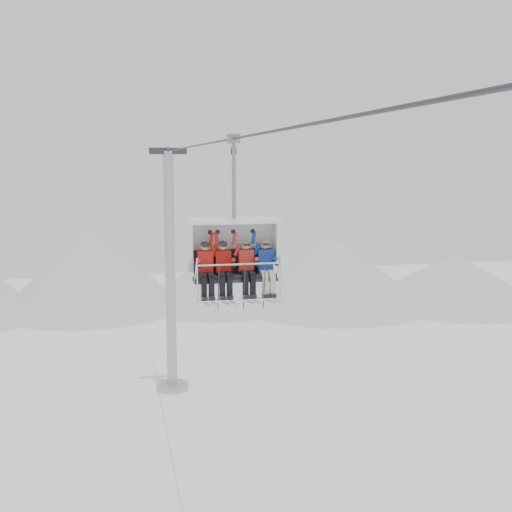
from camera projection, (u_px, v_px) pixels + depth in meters
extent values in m
cone|color=silver|center=(92.00, 268.00, 55.94)|extent=(16.00, 16.00, 7.00)
cone|color=silver|center=(218.00, 277.00, 57.46)|extent=(14.00, 14.00, 5.00)
cone|color=silver|center=(332.00, 271.00, 57.57)|extent=(18.00, 18.00, 6.00)
cone|color=silver|center=(454.00, 278.00, 58.09)|extent=(16.00, 16.00, 4.50)
cone|color=silver|center=(275.00, 271.00, 61.67)|extent=(12.00, 12.00, 4.50)
cylinder|color=#A2A4A9|center=(170.00, 273.00, 35.28)|extent=(0.56, 0.56, 13.30)
cylinder|color=#A2A4A9|center=(173.00, 386.00, 36.24)|extent=(1.80, 1.80, 0.30)
cube|color=#313136|center=(168.00, 151.00, 34.31)|extent=(2.00, 0.35, 0.35)
cylinder|color=#313136|center=(256.00, 134.00, 13.05)|extent=(0.06, 50.00, 0.06)
cube|color=black|center=(235.00, 276.00, 15.89)|extent=(1.99, 0.55, 0.10)
cube|color=black|center=(233.00, 260.00, 16.09)|extent=(1.99, 0.10, 0.58)
cube|color=#313136|center=(235.00, 279.00, 15.90)|extent=(2.08, 0.60, 0.08)
cube|color=white|center=(231.00, 245.00, 16.25)|extent=(2.21, 0.10, 1.32)
cube|color=white|center=(234.00, 221.00, 15.77)|extent=(2.21, 0.90, 0.10)
cylinder|color=silver|center=(239.00, 264.00, 15.31)|extent=(2.02, 0.04, 0.04)
cylinder|color=silver|center=(240.00, 301.00, 15.37)|extent=(2.02, 0.04, 0.04)
cylinder|color=gray|center=(234.00, 180.00, 15.64)|extent=(0.10, 0.10, 1.99)
cube|color=gray|center=(234.00, 139.00, 15.50)|extent=(0.30, 0.18, 0.22)
cube|color=red|center=(205.00, 262.00, 15.72)|extent=(0.38, 0.25, 0.56)
sphere|color=tan|center=(205.00, 246.00, 15.62)|extent=(0.21, 0.21, 0.21)
cube|color=black|center=(204.00, 287.00, 15.35)|extent=(0.13, 0.15, 0.45)
cube|color=black|center=(211.00, 287.00, 15.39)|extent=(0.13, 0.15, 0.45)
cube|color=silver|center=(205.00, 303.00, 15.31)|extent=(0.09, 1.69, 0.26)
cube|color=silver|center=(212.00, 302.00, 15.35)|extent=(0.09, 1.69, 0.26)
cube|color=#AC140D|center=(223.00, 262.00, 15.81)|extent=(0.38, 0.25, 0.56)
sphere|color=tan|center=(223.00, 246.00, 15.72)|extent=(0.21, 0.21, 0.21)
cube|color=black|center=(222.00, 286.00, 15.45)|extent=(0.13, 0.15, 0.45)
cube|color=black|center=(230.00, 286.00, 15.49)|extent=(0.13, 0.15, 0.45)
cube|color=silver|center=(223.00, 302.00, 15.41)|extent=(0.09, 1.69, 0.26)
cube|color=silver|center=(230.00, 302.00, 15.44)|extent=(0.09, 1.69, 0.26)
cube|color=red|center=(246.00, 261.00, 15.94)|extent=(0.38, 0.25, 0.56)
sphere|color=tan|center=(246.00, 245.00, 15.84)|extent=(0.21, 0.21, 0.21)
cube|color=black|center=(246.00, 285.00, 15.57)|extent=(0.13, 0.15, 0.45)
cube|color=black|center=(253.00, 285.00, 15.61)|extent=(0.13, 0.15, 0.45)
cube|color=silver|center=(246.00, 301.00, 15.53)|extent=(0.09, 1.69, 0.26)
cube|color=silver|center=(254.00, 300.00, 15.57)|extent=(0.09, 1.69, 0.26)
cube|color=navy|center=(265.00, 260.00, 16.04)|extent=(0.38, 0.25, 0.56)
sphere|color=tan|center=(265.00, 245.00, 15.94)|extent=(0.21, 0.21, 0.21)
cube|color=beige|center=(265.00, 284.00, 15.67)|extent=(0.13, 0.15, 0.45)
cube|color=beige|center=(272.00, 284.00, 15.71)|extent=(0.13, 0.15, 0.45)
cube|color=silver|center=(266.00, 300.00, 15.63)|extent=(0.09, 1.69, 0.26)
cube|color=silver|center=(273.00, 300.00, 15.67)|extent=(0.09, 1.69, 0.26)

